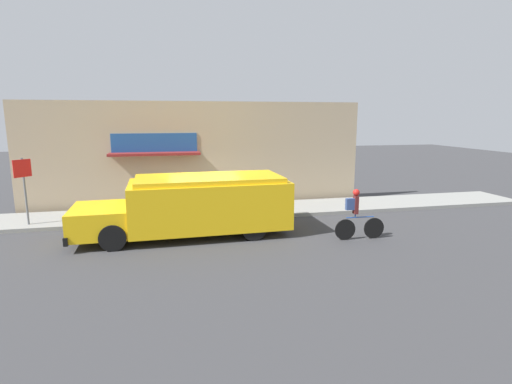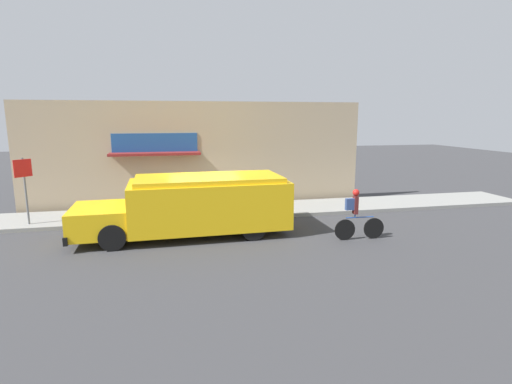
{
  "view_description": "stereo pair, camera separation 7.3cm",
  "coord_description": "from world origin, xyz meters",
  "px_view_note": "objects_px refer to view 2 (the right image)",
  "views": [
    {
      "loc": [
        -1.32,
        -14.28,
        3.83
      ],
      "look_at": [
        1.84,
        -0.2,
        1.1
      ],
      "focal_mm": 28.0,
      "sensor_mm": 36.0,
      "label": 1
    },
    {
      "loc": [
        -1.25,
        -14.3,
        3.83
      ],
      "look_at": [
        1.84,
        -0.2,
        1.1
      ],
      "focal_mm": 28.0,
      "sensor_mm": 36.0,
      "label": 2
    }
  ],
  "objects_px": {
    "trash_bin": "(196,199)",
    "cyclist": "(357,215)",
    "school_bus": "(194,204)",
    "stop_sign_post": "(24,180)"
  },
  "relations": [
    {
      "from": "trash_bin",
      "to": "school_bus",
      "type": "bearing_deg",
      "value": -95.04
    },
    {
      "from": "school_bus",
      "to": "stop_sign_post",
      "type": "xyz_separation_m",
      "value": [
        -5.61,
        2.01,
        0.68
      ]
    },
    {
      "from": "trash_bin",
      "to": "cyclist",
      "type": "bearing_deg",
      "value": -43.54
    },
    {
      "from": "stop_sign_post",
      "to": "trash_bin",
      "type": "xyz_separation_m",
      "value": [
        5.86,
        0.8,
        -1.08
      ]
    },
    {
      "from": "cyclist",
      "to": "stop_sign_post",
      "type": "xyz_separation_m",
      "value": [
        -10.54,
        3.65,
        0.91
      ]
    },
    {
      "from": "school_bus",
      "to": "stop_sign_post",
      "type": "relative_size",
      "value": 2.95
    },
    {
      "from": "cyclist",
      "to": "trash_bin",
      "type": "bearing_deg",
      "value": 138.8
    },
    {
      "from": "stop_sign_post",
      "to": "trash_bin",
      "type": "relative_size",
      "value": 2.45
    },
    {
      "from": "stop_sign_post",
      "to": "trash_bin",
      "type": "height_order",
      "value": "stop_sign_post"
    },
    {
      "from": "cyclist",
      "to": "trash_bin",
      "type": "height_order",
      "value": "cyclist"
    }
  ]
}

